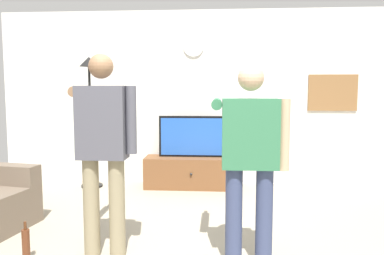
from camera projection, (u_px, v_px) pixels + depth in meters
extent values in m
cube|color=silver|center=(202.00, 98.00, 5.86)|extent=(6.40, 0.10, 2.70)
cube|color=brown|center=(192.00, 172.00, 5.63)|extent=(1.42, 0.45, 0.46)
sphere|color=black|center=(191.00, 174.00, 5.39)|extent=(0.04, 0.04, 0.04)
cube|color=black|center=(192.00, 136.00, 5.63)|extent=(1.01, 0.06, 0.62)
cube|color=blue|center=(192.00, 137.00, 5.59)|extent=(0.95, 0.01, 0.56)
cylinder|color=white|center=(194.00, 46.00, 5.73)|extent=(0.31, 0.03, 0.31)
cube|color=olive|center=(333.00, 93.00, 5.66)|extent=(0.73, 0.04, 0.55)
cylinder|color=black|center=(92.00, 186.00, 5.69)|extent=(0.32, 0.32, 0.03)
cylinder|color=black|center=(91.00, 126.00, 5.61)|extent=(0.04, 0.04, 1.79)
cone|color=black|center=(89.00, 62.00, 5.51)|extent=(0.28, 0.28, 0.14)
cylinder|color=gray|center=(91.00, 207.00, 3.28)|extent=(0.14, 0.14, 0.87)
cylinder|color=gray|center=(117.00, 208.00, 3.26)|extent=(0.14, 0.14, 0.87)
cube|color=#4C4C56|center=(102.00, 123.00, 3.20)|extent=(0.42, 0.22, 0.63)
sphere|color=#8C6647|center=(101.00, 66.00, 3.15)|extent=(0.21, 0.21, 0.21)
cylinder|color=#8C6647|center=(85.00, 92.00, 3.48)|extent=(0.09, 0.58, 0.09)
cube|color=white|center=(96.00, 92.00, 3.80)|extent=(0.04, 0.12, 0.04)
cylinder|color=#4C4C56|center=(131.00, 120.00, 3.18)|extent=(0.09, 0.09, 0.58)
cylinder|color=#384266|center=(234.00, 217.00, 3.08)|extent=(0.14, 0.14, 0.83)
cylinder|color=#384266|center=(264.00, 218.00, 3.06)|extent=(0.14, 0.14, 0.83)
cube|color=#33724C|center=(250.00, 134.00, 3.00)|extent=(0.45, 0.22, 0.56)
sphere|color=tan|center=(251.00, 78.00, 2.96)|extent=(0.21, 0.21, 0.21)
cylinder|color=#33724C|center=(217.00, 104.00, 3.29)|extent=(0.09, 0.58, 0.09)
cube|color=white|center=(217.00, 103.00, 3.60)|extent=(0.04, 0.12, 0.04)
cylinder|color=tan|center=(284.00, 135.00, 2.98)|extent=(0.09, 0.09, 0.58)
cube|color=#6B5B4C|center=(3.00, 174.00, 4.17)|extent=(0.87, 0.34, 0.22)
cylinder|color=#592D19|center=(26.00, 245.00, 3.19)|extent=(0.07, 0.07, 0.27)
cylinder|color=#4C2814|center=(25.00, 226.00, 3.18)|extent=(0.02, 0.02, 0.07)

